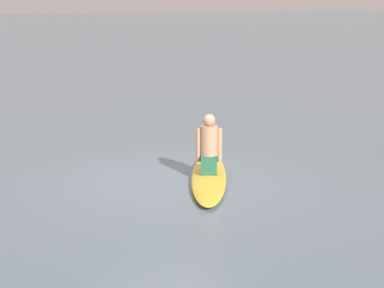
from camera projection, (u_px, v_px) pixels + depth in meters
ground_plane at (169, 181)px, 10.51m from camera, size 400.00×400.00×0.00m
surfboard at (209, 176)px, 10.57m from camera, size 2.34×3.17×0.13m
person_paddler at (209, 147)px, 10.45m from camera, size 0.43×0.44×1.05m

